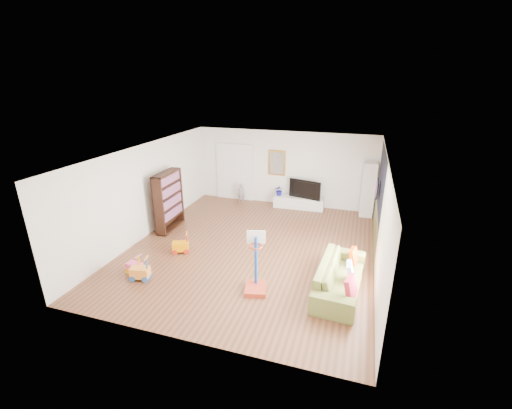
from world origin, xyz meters
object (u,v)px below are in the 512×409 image
(sofa, at_px, (340,276))
(bookshelf, at_px, (169,201))
(basketball_hoop, at_px, (256,263))
(media_console, at_px, (299,203))

(sofa, bearing_deg, bookshelf, 75.41)
(sofa, bearing_deg, basketball_hoop, 112.96)
(media_console, bearing_deg, bookshelf, -141.49)
(sofa, xyz_separation_m, basketball_hoop, (-1.77, -0.61, 0.36))
(media_console, bearing_deg, basketball_hoop, -91.02)
(basketball_hoop, bearing_deg, media_console, 76.19)
(media_console, xyz_separation_m, sofa, (1.83, -4.74, 0.13))
(bookshelf, xyz_separation_m, sofa, (5.32, -1.78, -0.57))
(media_console, distance_m, sofa, 5.08)
(media_console, relative_size, bookshelf, 0.98)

